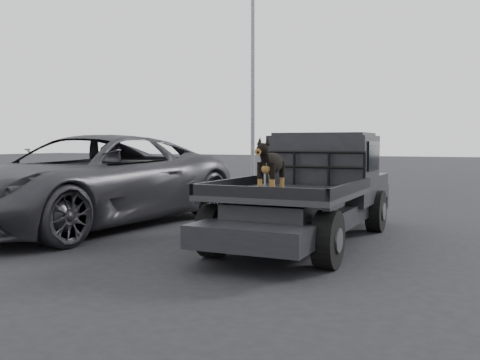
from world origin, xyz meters
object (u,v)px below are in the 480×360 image
at_px(flatbed_ute, 307,214).
at_px(floodlight_near, 253,13).
at_px(dog, 271,168).
at_px(parked_suv, 90,180).

relative_size(flatbed_ute, floodlight_near, 0.39).
height_order(dog, parked_suv, parked_suv).
distance_m(dog, floodlight_near, 18.28).
distance_m(flatbed_ute, floodlight_near, 17.20).
distance_m(dog, parked_suv, 4.65).
xyz_separation_m(flatbed_ute, dog, (0.02, -1.65, 0.83)).
relative_size(dog, floodlight_near, 0.05).
distance_m(parked_suv, floodlight_near, 15.87).
bearing_deg(parked_suv, dog, -13.78).
height_order(parked_suv, floodlight_near, floodlight_near).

